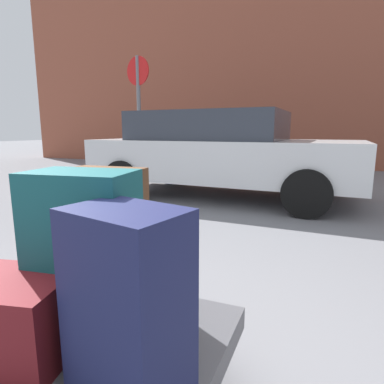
# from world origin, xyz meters

# --- Properties ---
(building_facade_brick) EXTENTS (24.00, 1.20, 8.55)m
(building_facade_brick) POSITION_xyz_m (2.00, 10.04, 4.28)
(building_facade_brick) COLOR brown
(building_facade_brick) RESTS_ON ground_plane
(luggage_cart) EXTENTS (1.13, 0.86, 0.34)m
(luggage_cart) POSITION_xyz_m (0.00, 0.00, 0.27)
(luggage_cart) COLOR #4C4C51
(luggage_cart) RESTS_ON ground_plane
(suitcase_brown_front_right) EXTENTS (0.35, 0.23, 0.61)m
(suitcase_brown_front_right) POSITION_xyz_m (-0.04, 0.27, 0.65)
(suitcase_brown_front_right) COLOR #51331E
(suitcase_brown_front_right) RESTS_ON luggage_cart
(suitcase_teal_front_left) EXTENTS (0.41, 0.29, 0.63)m
(suitcase_teal_front_left) POSITION_xyz_m (0.04, 0.03, 0.66)
(suitcase_teal_front_left) COLOR #144C51
(suitcase_teal_front_left) RESTS_ON luggage_cart
(suitcase_navy_rear_right) EXTENTS (0.38, 0.30, 0.57)m
(suitcase_navy_rear_right) POSITION_xyz_m (0.35, -0.16, 0.62)
(suitcase_navy_rear_right) COLOR #191E47
(suitcase_navy_rear_right) RESTS_ON luggage_cart
(parked_car) EXTENTS (4.36, 2.04, 1.42)m
(parked_car) POSITION_xyz_m (-0.78, 4.38, 0.76)
(parked_car) COLOR silver
(parked_car) RESTS_ON ground_plane
(no_parking_sign) EXTENTS (0.49, 0.12, 2.39)m
(no_parking_sign) POSITION_xyz_m (-2.30, 4.35, 1.48)
(no_parking_sign) COLOR slate
(no_parking_sign) RESTS_ON ground_plane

